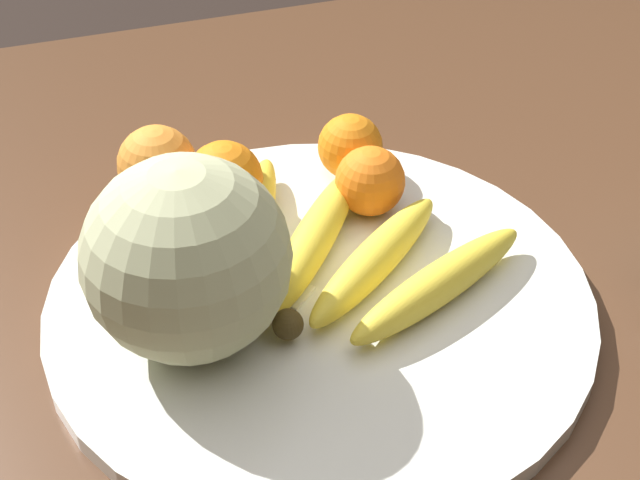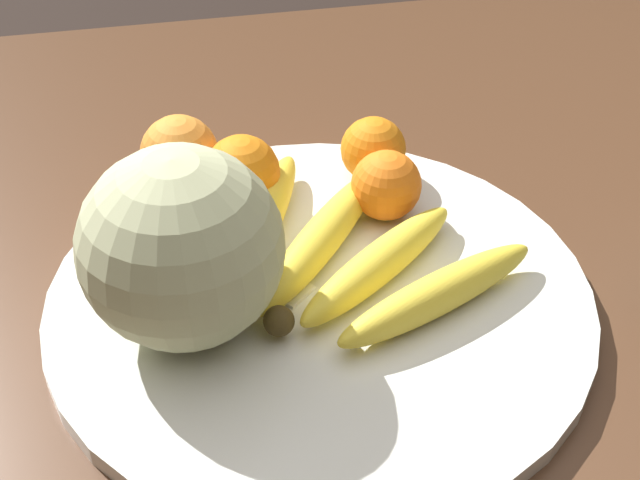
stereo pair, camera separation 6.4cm
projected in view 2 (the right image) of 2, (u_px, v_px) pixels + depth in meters
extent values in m
cube|color=#4C301E|center=(362.00, 275.00, 0.74)|extent=(1.38, 0.94, 0.04)
cylinder|color=silver|center=(320.00, 299.00, 0.67)|extent=(0.41, 0.41, 0.02)
torus|color=#47382D|center=(320.00, 298.00, 0.67)|extent=(0.41, 0.41, 0.01)
sphere|color=#B2B789|center=(181.00, 247.00, 0.60)|extent=(0.14, 0.14, 0.14)
sphere|color=#473819|center=(279.00, 321.00, 0.62)|extent=(0.02, 0.02, 0.02)
ellipsoid|color=yellow|center=(438.00, 293.00, 0.64)|extent=(0.18, 0.10, 0.03)
ellipsoid|color=yellow|center=(380.00, 263.00, 0.67)|extent=(0.16, 0.13, 0.03)
ellipsoid|color=yellow|center=(321.00, 239.00, 0.69)|extent=(0.14, 0.17, 0.03)
ellipsoid|color=yellow|center=(262.00, 219.00, 0.71)|extent=(0.10, 0.18, 0.03)
sphere|color=orange|center=(373.00, 149.00, 0.77)|extent=(0.06, 0.06, 0.06)
sphere|color=orange|center=(242.00, 173.00, 0.74)|extent=(0.06, 0.06, 0.06)
sphere|color=orange|center=(386.00, 185.00, 0.73)|extent=(0.06, 0.06, 0.06)
sphere|color=orange|center=(180.00, 154.00, 0.76)|extent=(0.07, 0.07, 0.07)
cube|color=white|center=(261.00, 276.00, 0.68)|extent=(0.08, 0.08, 0.00)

